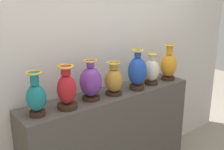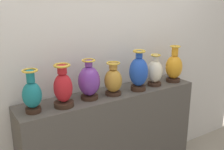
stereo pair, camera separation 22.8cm
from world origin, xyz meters
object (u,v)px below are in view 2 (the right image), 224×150
object	(u,v)px
vase_violet	(89,81)
vase_sapphire	(139,72)
vase_teal	(32,94)
vase_ivory	(155,72)
vase_amber	(174,67)
vase_ochre	(113,80)
vase_crimson	(63,88)

from	to	relation	value
vase_violet	vase_sapphire	bearing A→B (deg)	-5.57
vase_teal	vase_violet	distance (m)	0.48
vase_violet	vase_sapphire	xyz separation A→B (m)	(0.48, -0.05, 0.02)
vase_ivory	vase_amber	distance (m)	0.25
vase_ochre	vase_violet	bearing A→B (deg)	173.91
vase_teal	vase_ochre	distance (m)	0.71
vase_teal	vase_crimson	bearing A→B (deg)	-4.03
vase_ivory	vase_amber	world-z (taller)	vase_amber
vase_teal	vase_ivory	distance (m)	1.18
vase_amber	vase_teal	bearing A→B (deg)	179.76
vase_crimson	vase_amber	world-z (taller)	vase_amber
vase_sapphire	vase_amber	world-z (taller)	vase_sapphire
vase_ochre	vase_sapphire	size ratio (longest dim) A/B	0.78
vase_crimson	vase_violet	size ratio (longest dim) A/B	1.00
vase_teal	vase_violet	bearing A→B (deg)	2.70
vase_violet	vase_ochre	xyz separation A→B (m)	(0.22, -0.02, -0.02)
vase_violet	vase_amber	world-z (taller)	vase_amber
vase_crimson	vase_sapphire	distance (m)	0.73
vase_violet	vase_sapphire	world-z (taller)	vase_sapphire
vase_crimson	vase_ivory	size ratio (longest dim) A/B	1.11
vase_ochre	vase_sapphire	distance (m)	0.26
vase_teal	vase_ochre	bearing A→B (deg)	-0.09
vase_teal	vase_ivory	bearing A→B (deg)	-0.02
vase_teal	vase_sapphire	size ratio (longest dim) A/B	0.88
vase_violet	vase_ivory	size ratio (longest dim) A/B	1.10
vase_ochre	vase_ivory	xyz separation A→B (m)	(0.48, 0.00, 0.01)
vase_teal	vase_amber	bearing A→B (deg)	-0.24
vase_sapphire	vase_ivory	distance (m)	0.22
vase_ochre	vase_ivory	bearing A→B (deg)	0.08
vase_violet	vase_ochre	bearing A→B (deg)	-6.09
vase_sapphire	vase_ivory	world-z (taller)	vase_sapphire
vase_crimson	vase_sapphire	world-z (taller)	vase_sapphire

